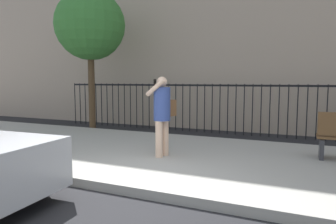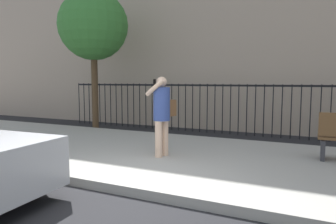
% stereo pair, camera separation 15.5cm
% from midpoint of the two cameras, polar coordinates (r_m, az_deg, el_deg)
% --- Properties ---
extents(ground_plane, '(60.00, 60.00, 0.00)m').
position_cam_midpoint_polar(ground_plane, '(4.75, -7.36, -15.18)').
color(ground_plane, black).
extents(sidewalk, '(28.00, 4.40, 0.15)m').
position_cam_midpoint_polar(sidewalk, '(6.60, 3.11, -8.43)').
color(sidewalk, '#9E9B93').
rests_on(sidewalk, ground).
extents(iron_fence, '(12.03, 0.04, 1.60)m').
position_cam_midpoint_polar(iron_fence, '(9.94, 11.24, 1.80)').
color(iron_fence, black).
rests_on(iron_fence, ground).
extents(pedestrian_on_phone, '(0.49, 0.70, 1.63)m').
position_cam_midpoint_polar(pedestrian_on_phone, '(6.27, -0.31, 0.28)').
color(pedestrian_on_phone, beige).
rests_on(pedestrian_on_phone, sidewalk).
extents(street_tree_near, '(2.27, 2.27, 4.64)m').
position_cam_midpoint_polar(street_tree_near, '(10.72, -13.26, 15.26)').
color(street_tree_near, '#4C3823').
rests_on(street_tree_near, ground).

